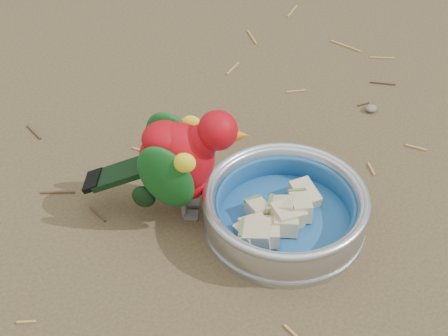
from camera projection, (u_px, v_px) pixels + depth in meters
ground at (280, 212)px, 0.97m from camera, size 60.00×60.00×0.00m
food_bowl at (284, 223)px, 0.95m from camera, size 0.22×0.22×0.02m
bowl_wall at (285, 207)px, 0.93m from camera, size 0.22×0.22×0.04m
fruit_wedges at (285, 211)px, 0.93m from camera, size 0.13×0.13×0.03m
lory_parrot at (180, 166)px, 0.92m from camera, size 0.22×0.21×0.17m
ground_debris at (289, 193)px, 1.00m from camera, size 0.90×0.80×0.01m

